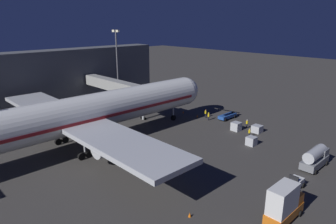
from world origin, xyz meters
The scene contains 19 objects.
ground_plane centered at (0.00, 0.00, 0.00)m, with size 320.00×320.00×0.00m, color #383533.
airliner_at_gate centered at (0.00, 8.87, 5.96)m, with size 48.53×63.08×18.49m.
jet_bridge centered at (13.23, -11.08, 6.08)m, with size 24.99×3.40×7.62m.
terminal_wall centered at (31.00, 7.55, 7.03)m, with size 6.00×80.00×14.06m, color #4C4F54.
apron_floodlight_mast centered at (25.50, -18.67, 10.86)m, with size 2.90×0.50×18.80m.
belt_loader centered at (-7.68, -24.91, 0.85)m, with size 1.96×8.54×3.34m.
cargo_truck_aft centered at (-33.23, 0.50, 2.17)m, with size 2.36×5.56×4.42m.
baggage_tug_spare centered at (-31.12, -7.02, 0.78)m, with size 1.86×2.74×1.95m.
fuel_tanker centered at (-30.53, -15.09, 1.65)m, with size 2.46×5.85×3.15m.
baggage_container_near_belt centered at (-13.30, -20.04, 0.85)m, with size 1.67×1.68×1.70m, color #B7BABF.
baggage_container_mid_row centered at (-16.77, -22.12, 0.71)m, with size 1.77×1.76×1.42m, color #B7BABF.
baggage_container_spare centered at (-19.46, -15.65, 0.77)m, with size 1.54×1.59×1.54m, color #B7BABF.
ground_crew_near_nose_gear centered at (-14.01, -22.80, 1.01)m, with size 0.40×0.40×1.83m.
ground_crew_by_belt_loader centered at (-5.35, -21.13, 0.99)m, with size 0.40×0.40×1.81m.
ground_crew_under_port_wing centered at (-3.68, -22.13, 1.05)m, with size 0.40×0.40×1.90m.
ground_crew_by_tug centered at (-17.08, -18.80, 0.93)m, with size 0.40×0.40×1.69m.
traffic_cone_nose_port centered at (-2.20, -20.99, 0.28)m, with size 0.36×0.36×0.55m, color orange.
traffic_cone_nose_starboard centered at (2.20, -20.99, 0.28)m, with size 0.36×0.36×0.55m, color orange.
traffic_cone_wingtip_svc_side centered at (-25.76, 7.36, 0.28)m, with size 0.36×0.36×0.55m, color orange.
Camera 1 is at (-45.06, 29.14, 21.04)m, focal length 32.27 mm.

